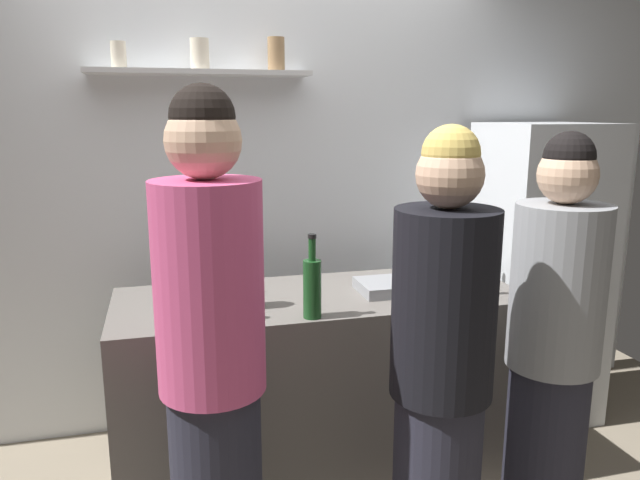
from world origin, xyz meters
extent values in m
cube|color=white|center=(0.00, 1.25, 1.30)|extent=(4.80, 0.10, 2.60)
cube|color=silver|center=(-0.31, 1.09, 1.90)|extent=(1.07, 0.22, 0.02)
cylinder|color=beige|center=(-0.69, 1.09, 1.97)|extent=(0.07, 0.07, 0.12)
cylinder|color=beige|center=(-0.31, 1.09, 1.98)|extent=(0.09, 0.09, 0.15)
cylinder|color=olive|center=(0.07, 1.09, 1.99)|extent=(0.08, 0.08, 0.16)
cube|color=silver|center=(1.49, 0.85, 0.83)|extent=(0.60, 0.58, 1.65)
cylinder|color=#99999E|center=(1.66, 0.54, 0.91)|extent=(0.02, 0.02, 0.45)
cube|color=#66605B|center=(0.14, 0.51, 0.45)|extent=(1.81, 0.68, 0.91)
cube|color=gray|center=(0.49, 0.47, 0.93)|extent=(0.34, 0.24, 0.05)
cylinder|color=#B2B2B7|center=(-0.26, 0.61, 0.97)|extent=(0.12, 0.12, 0.11)
cylinder|color=silver|center=(-0.26, 0.63, 1.02)|extent=(0.01, 0.01, 0.16)
cylinder|color=silver|center=(-0.26, 0.60, 1.03)|extent=(0.04, 0.01, 0.17)
cylinder|color=silver|center=(-0.25, 0.63, 1.03)|extent=(0.02, 0.01, 0.17)
cylinder|color=silver|center=(-0.25, 0.62, 1.03)|extent=(0.02, 0.01, 0.16)
cylinder|color=silver|center=(-0.23, 0.62, 1.03)|extent=(0.01, 0.01, 0.17)
cylinder|color=silver|center=(-0.26, 0.63, 1.03)|extent=(0.01, 0.01, 0.17)
cylinder|color=#19471E|center=(0.03, 0.22, 1.03)|extent=(0.07, 0.07, 0.23)
cylinder|color=#19471E|center=(0.03, 0.22, 1.19)|extent=(0.03, 0.03, 0.09)
cylinder|color=black|center=(0.03, 0.22, 1.24)|extent=(0.03, 0.03, 0.02)
cylinder|color=#472814|center=(0.72, 0.32, 1.02)|extent=(0.07, 0.07, 0.21)
cylinder|color=#472814|center=(0.72, 0.32, 1.17)|extent=(0.03, 0.03, 0.09)
cylinder|color=maroon|center=(0.72, 0.32, 1.22)|extent=(0.03, 0.03, 0.02)
cylinder|color=#B2BFB2|center=(0.94, 0.71, 1.01)|extent=(0.07, 0.07, 0.20)
cylinder|color=#B2BFB2|center=(0.94, 0.71, 1.15)|extent=(0.03, 0.03, 0.08)
cylinder|color=#333333|center=(0.94, 0.71, 1.19)|extent=(0.03, 0.03, 0.02)
cylinder|color=black|center=(-0.37, 0.27, 1.01)|extent=(0.07, 0.07, 0.20)
cylinder|color=black|center=(-0.37, 0.27, 1.15)|extent=(0.03, 0.03, 0.08)
cylinder|color=gold|center=(-0.37, 0.27, 1.20)|extent=(0.03, 0.03, 0.02)
cylinder|color=silver|center=(-0.18, 0.42, 0.99)|extent=(0.09, 0.09, 0.16)
cylinder|color=silver|center=(-0.18, 0.42, 1.09)|extent=(0.05, 0.05, 0.03)
cylinder|color=yellow|center=(-0.18, 0.42, 1.11)|extent=(0.06, 0.06, 0.02)
cylinder|color=#D14C7F|center=(-0.39, -0.18, 1.18)|extent=(0.34, 0.34, 0.67)
sphere|color=#D8AD8C|center=(-0.39, -0.18, 1.63)|extent=(0.23, 0.23, 0.23)
sphere|color=black|center=(-0.39, -0.18, 1.70)|extent=(0.19, 0.19, 0.19)
cylinder|color=black|center=(0.35, -0.29, 1.10)|extent=(0.34, 0.34, 0.63)
sphere|color=#D8AD8C|center=(0.35, -0.29, 1.52)|extent=(0.21, 0.21, 0.21)
sphere|color=#D8B759|center=(0.35, -0.29, 1.59)|extent=(0.18, 0.18, 0.18)
cylinder|color=#262633|center=(0.87, -0.16, 0.39)|extent=(0.30, 0.30, 0.78)
cylinder|color=gray|center=(0.87, -0.16, 1.08)|extent=(0.34, 0.34, 0.61)
sphere|color=#D8AD8C|center=(0.87, -0.16, 1.50)|extent=(0.21, 0.21, 0.21)
sphere|color=black|center=(0.87, -0.16, 1.56)|extent=(0.18, 0.18, 0.18)
camera|label=1|loc=(-0.52, -1.98, 1.71)|focal=33.65mm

